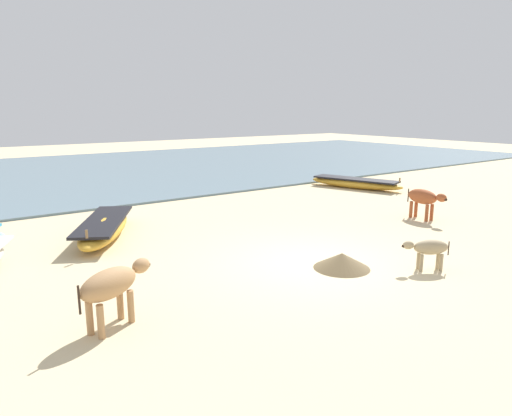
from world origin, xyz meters
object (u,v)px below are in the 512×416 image
at_px(calf_far_dun, 429,248).
at_px(cow_adult_tan, 112,285).
at_px(fishing_boat_0, 104,227).
at_px(fishing_boat_1, 356,183).
at_px(cow_second_adult_rust, 424,198).

bearing_deg(calf_far_dun, cow_adult_tan, 20.42).
bearing_deg(calf_far_dun, fishing_boat_0, -21.98).
bearing_deg(fishing_boat_1, fishing_boat_0, -101.53).
distance_m(fishing_boat_0, calf_far_dun, 8.37).
height_order(fishing_boat_0, fishing_boat_1, fishing_boat_0).
xyz_separation_m(fishing_boat_1, cow_second_adult_rust, (-2.68, -5.29, 0.45)).
height_order(fishing_boat_1, cow_adult_tan, cow_adult_tan).
height_order(fishing_boat_0, cow_second_adult_rust, cow_second_adult_rust).
bearing_deg(fishing_boat_0, cow_second_adult_rust, 95.86).
xyz_separation_m(calf_far_dun, cow_second_adult_rust, (3.99, 2.93, 0.20)).
bearing_deg(cow_adult_tan, fishing_boat_0, 48.47).
bearing_deg(cow_second_adult_rust, calf_far_dun, -48.64).
height_order(fishing_boat_1, cow_second_adult_rust, cow_second_adult_rust).
relative_size(fishing_boat_0, fishing_boat_1, 0.94).
relative_size(fishing_boat_1, cow_adult_tan, 2.94).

